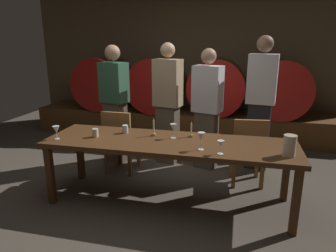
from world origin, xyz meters
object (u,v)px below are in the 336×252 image
Objects in this scene: dining_table at (169,147)px; guest_far_right at (260,103)px; wine_glass_far_left at (56,130)px; cup_left at (95,133)px; chair_left at (120,139)px; candle_left at (154,131)px; wine_glass_center_left at (173,128)px; wine_barrel_center_right at (217,86)px; guest_center_left at (168,103)px; pitcher at (289,146)px; wine_barrel_far_right at (279,88)px; guest_far_left at (115,104)px; wine_glass_center_right at (201,137)px; wine_barrel_far_left at (105,82)px; wine_glass_far_right at (221,144)px; candle_right at (191,133)px; cup_right at (125,129)px; chair_right at (248,148)px; wine_barrel_center_left at (158,84)px; guest_center_right at (207,109)px.

dining_table is 1.47× the size of guest_far_right.
wine_glass_far_left is 1.55× the size of cup_left.
chair_left is 4.27× the size of candle_left.
wine_glass_far_left is 0.90× the size of wine_glass_center_left.
wine_barrel_center_right is 0.57× the size of guest_center_left.
pitcher is at bearing 159.97° from chair_left.
guest_center_left is at bearing 56.11° from wine_glass_far_left.
wine_barrel_far_right is at bearing 60.97° from wine_glass_center_left.
wine_glass_center_right is (1.42, -1.21, -0.03)m from guest_far_left.
wine_barrel_far_left is 2.87m from wine_glass_far_left.
wine_glass_far_right is (0.19, -0.08, -0.03)m from wine_glass_center_right.
candle_left is at bearing -172.54° from candle_right.
wine_barrel_center_right is at bearing 91.26° from wine_glass_center_right.
wine_barrel_far_left is 0.58× the size of guest_far_left.
cup_right is at bearing -60.96° from wine_barrel_far_left.
guest_far_left is at bearing 101.10° from cup_left.
guest_far_left is 9.57× the size of wine_glass_center_right.
guest_far_right reaches higher than wine_glass_far_right.
cup_right is at bearing 175.49° from candle_left.
wine_barrel_far_right is 0.54× the size of guest_far_right.
wine_barrel_far_left is 0.54× the size of guest_far_right.
guest_far_right is 1.43m from pitcher.
wine_glass_center_left reaches higher than chair_right.
candle_left is (0.08, -1.02, -0.12)m from guest_center_left.
wine_barrel_far_left reaches higher than wine_glass_far_right.
guest_center_left is at bearing 74.30° from cup_right.
guest_far_right reaches higher than guest_far_left.
wine_glass_far_right is (1.40, -0.90, 0.33)m from chair_left.
wine_barrel_far_left is at bearing 180.00° from wine_barrel_far_right.
wine_barrel_far_right reaches higher than chair_right.
candle_right is 0.59m from wine_glass_far_right.
chair_left is (1.07, -1.93, -0.48)m from wine_barrel_far_left.
wine_barrel_far_left reaches higher than dining_table.
wine_glass_far_right is (-0.29, -0.90, 0.33)m from chair_right.
wine_barrel_center_left and wine_barrel_center_right have the same top height.
wine_barrel_center_right is 0.59× the size of guest_center_right.
chair_right is 0.48× the size of guest_far_right.
guest_far_right is (2.89, -1.33, -0.02)m from wine_barrel_far_left.
cup_right reaches higher than dining_table.
chair_right is at bearing 112.54° from pitcher.
chair_left is 4.30× the size of pitcher.
wine_glass_center_right is (1.20, -0.83, 0.37)m from chair_left.
guest_center_left is at bearing 120.77° from wine_glass_far_right.
guest_center_left reaches higher than wine_barrel_center_right.
candle_right reaches higher than dining_table.
guest_center_right is at bearing 75.48° from dining_table.
wine_glass_far_left is (-1.22, -0.21, 0.17)m from dining_table.
wine_glass_center_right is at bearing 51.54° from chair_right.
wine_barrel_far_left is 2.64m from guest_center_right.
wine_barrel_center_left is 10.57× the size of cup_right.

